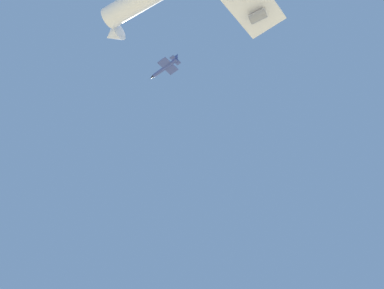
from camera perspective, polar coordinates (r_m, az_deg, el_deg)
name	(u,v)px	position (r m, az deg, el deg)	size (l,w,h in m)	color
chase_jet_lead	(165,68)	(158.58, -4.05, 11.40)	(15.31, 8.59, 4.00)	#38478C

